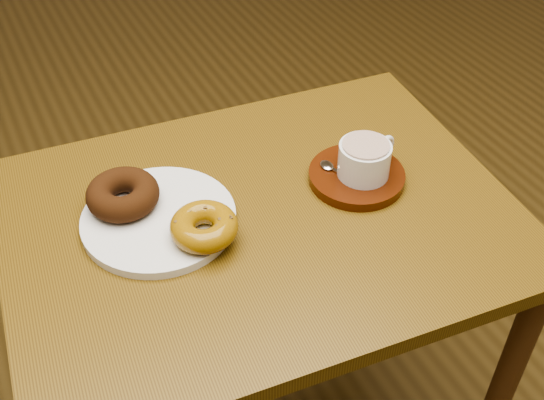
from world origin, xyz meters
name	(u,v)px	position (x,y,z in m)	size (l,w,h in m)	color
cafe_table	(261,265)	(0.27, 0.34, 0.61)	(0.82, 0.64, 0.73)	brown
donut_plate	(159,219)	(0.13, 0.40, 0.73)	(0.23, 0.23, 0.01)	silver
donut_cinnamon	(123,194)	(0.09, 0.44, 0.76)	(0.11, 0.11, 0.04)	#361B0A
donut_caramel	(204,227)	(0.17, 0.32, 0.76)	(0.13, 0.13, 0.04)	#92670F
saucer	(357,176)	(0.45, 0.35, 0.73)	(0.16, 0.16, 0.02)	#3C1708
coffee_cup	(365,159)	(0.45, 0.34, 0.77)	(0.11, 0.08, 0.06)	silver
teaspoon	(331,168)	(0.41, 0.37, 0.75)	(0.04, 0.09, 0.01)	silver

